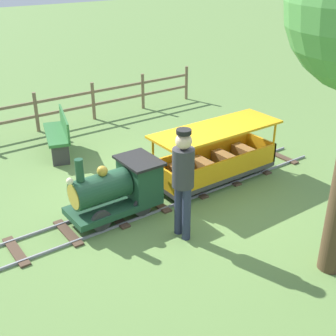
{
  "coord_description": "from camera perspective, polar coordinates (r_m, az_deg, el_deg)",
  "views": [
    {
      "loc": [
        -5.21,
        3.81,
        3.66
      ],
      "look_at": [
        0.0,
        0.05,
        0.55
      ],
      "focal_mm": 47.8,
      "sensor_mm": 36.0,
      "label": 1
    }
  ],
  "objects": [
    {
      "name": "park_bench",
      "position": [
        9.13,
        -13.75,
        4.26
      ],
      "size": [
        1.36,
        0.76,
        0.82
      ],
      "color": "#2D6B33",
      "rests_on": "ground_plane"
    },
    {
      "name": "conductor_person",
      "position": [
        5.99,
        1.94,
        -1.01
      ],
      "size": [
        0.3,
        0.3,
        1.62
      ],
      "color": "#282D47",
      "rests_on": "ground_plane"
    },
    {
      "name": "ground_plane",
      "position": [
        7.42,
        0.3,
        -3.73
      ],
      "size": [
        60.0,
        60.0,
        0.0
      ],
      "primitive_type": "plane",
      "color": "#608442"
    },
    {
      "name": "passenger_car",
      "position": [
        7.77,
        6.07,
        1.05
      ],
      "size": [
        0.82,
        2.35,
        0.97
      ],
      "color": "#3F3F3F",
      "rests_on": "ground_plane"
    },
    {
      "name": "track",
      "position": [
        7.44,
        0.7,
        -3.48
      ],
      "size": [
        0.76,
        6.05,
        0.04
      ],
      "color": "gray",
      "rests_on": "ground_plane"
    },
    {
      "name": "locomotive",
      "position": [
        6.73,
        -6.34,
        -2.5
      ],
      "size": [
        0.72,
        1.45,
        1.07
      ],
      "color": "#1E472D",
      "rests_on": "ground_plane"
    },
    {
      "name": "fence_section",
      "position": [
        10.65,
        -12.92,
        7.82
      ],
      "size": [
        0.08,
        7.13,
        0.9
      ],
      "color": "#756047",
      "rests_on": "ground_plane"
    }
  ]
}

